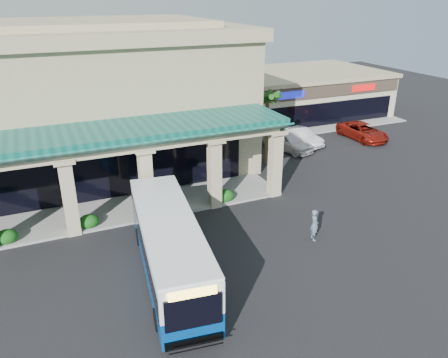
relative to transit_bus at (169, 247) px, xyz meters
name	(u,v)px	position (x,y,z in m)	size (l,w,h in m)	color
ground	(226,249)	(3.49, 1.00, -1.59)	(110.00, 110.00, 0.00)	black
main_building	(41,101)	(-4.51, 17.00, 4.09)	(30.80, 14.80, 11.35)	tan
arcade	(57,181)	(-4.51, 7.80, 1.26)	(30.00, 6.20, 5.70)	#0D4E47
strip_mall	(285,94)	(21.49, 25.00, 0.86)	(22.50, 12.50, 4.90)	beige
palm_0	(267,125)	(11.99, 12.00, 1.71)	(2.40, 2.40, 6.60)	#143C10
palm_1	(260,119)	(12.99, 15.00, 1.31)	(2.40, 2.40, 5.80)	#143C10
broadleaf_tree	(217,114)	(10.99, 20.00, 0.82)	(2.60, 2.60, 4.81)	#114A11
transit_bus	(169,247)	(0.00, 0.00, 0.00)	(2.64, 11.36, 3.17)	#033D8F
pedestrian	(314,225)	(8.57, -0.02, -0.64)	(0.69, 0.45, 1.89)	slate
car_silver	(288,142)	(15.32, 13.90, -0.74)	(2.00, 4.96, 1.69)	white
car_white	(301,137)	(17.26, 14.84, -0.81)	(1.64, 4.70, 1.55)	white
car_gray	(363,131)	(23.71, 13.90, -0.81)	(2.56, 5.56, 1.55)	maroon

